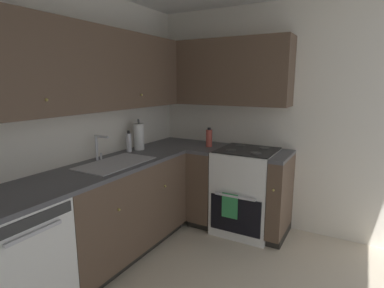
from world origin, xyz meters
name	(u,v)px	position (x,y,z in m)	size (l,w,h in m)	color
wall_back	(49,132)	(0.00, 1.43, 1.24)	(3.67, 0.05, 2.48)	silver
wall_right	(276,119)	(1.81, 0.00, 1.24)	(0.05, 2.92, 2.48)	silver
dishwasher	(10,266)	(-0.62, 1.11, 0.44)	(0.60, 0.63, 0.88)	white
lower_cabinets_back	(119,210)	(0.44, 1.11, 0.45)	(1.50, 0.62, 0.88)	brown
countertop_back	(117,164)	(0.43, 1.11, 0.90)	(2.70, 0.60, 0.04)	#4C4C51
lower_cabinets_right	(232,190)	(1.49, 0.38, 0.45)	(0.62, 1.05, 0.88)	brown
countertop_right	(233,151)	(1.48, 0.38, 0.90)	(0.60, 1.05, 0.03)	#4C4C51
oven_range	(246,190)	(1.50, 0.21, 0.47)	(0.68, 0.62, 1.07)	white
upper_cabinets_back	(86,69)	(0.27, 1.25, 1.75)	(2.38, 0.34, 0.71)	brown
upper_cabinets_right	(220,73)	(1.62, 0.62, 1.75)	(0.32, 1.59, 0.71)	brown
sink	(116,168)	(0.39, 1.08, 0.88)	(0.71, 0.40, 0.10)	#B7B7BC
faucet	(98,146)	(0.40, 1.29, 1.06)	(0.07, 0.16, 0.24)	silver
soap_bottle	(129,142)	(0.82, 1.29, 1.02)	(0.05, 0.05, 0.23)	silver
paper_towel_roll	(139,137)	(0.97, 1.27, 1.06)	(0.11, 0.11, 0.35)	white
oil_bottle	(209,138)	(1.48, 0.67, 1.02)	(0.07, 0.07, 0.22)	#BF4C3F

